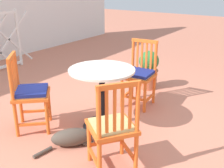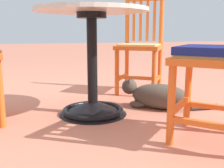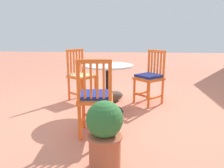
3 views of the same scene
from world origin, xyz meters
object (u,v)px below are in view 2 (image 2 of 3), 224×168
(orange_chair_at_corner, at_px, (220,58))
(tabby_cat, at_px, (155,96))
(cafe_table, at_px, (92,74))
(orange_chair_facing_out, at_px, (140,47))

(orange_chair_at_corner, bearing_deg, tabby_cat, -88.43)
(cafe_table, xyz_separation_m, orange_chair_facing_out, (-0.60, -0.56, 0.15))
(cafe_table, relative_size, tabby_cat, 1.15)
(cafe_table, height_order, tabby_cat, cafe_table)
(orange_chair_facing_out, bearing_deg, cafe_table, 42.96)
(cafe_table, distance_m, orange_chair_facing_out, 0.84)
(cafe_table, relative_size, orange_chair_facing_out, 0.83)
(orange_chair_facing_out, relative_size, tabby_cat, 1.38)
(cafe_table, xyz_separation_m, orange_chair_at_corner, (-0.51, 0.66, 0.16))
(orange_chair_at_corner, relative_size, orange_chair_facing_out, 1.00)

